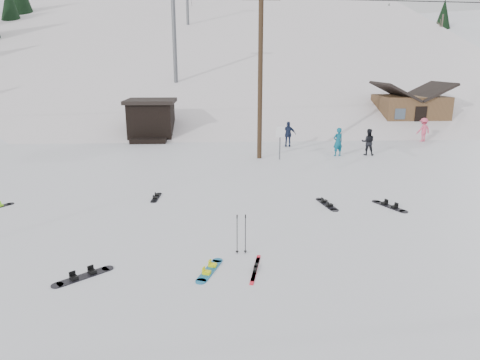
{
  "coord_description": "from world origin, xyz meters",
  "views": [
    {
      "loc": [
        -0.36,
        -9.62,
        5.22
      ],
      "look_at": [
        0.38,
        4.25,
        1.4
      ],
      "focal_mm": 32.0,
      "sensor_mm": 36.0,
      "label": 1
    }
  ],
  "objects_px": {
    "hero_skis": "(255,269)",
    "cabin": "(409,111)",
    "utility_pole": "(260,73)",
    "hero_snowboard": "(210,270)"
  },
  "relations": [
    {
      "from": "hero_skis",
      "to": "cabin",
      "type": "bearing_deg",
      "value": 70.38
    },
    {
      "from": "hero_snowboard",
      "to": "utility_pole",
      "type": "bearing_deg",
      "value": 9.28
    },
    {
      "from": "hero_skis",
      "to": "utility_pole",
      "type": "bearing_deg",
      "value": 95.92
    },
    {
      "from": "hero_snowboard",
      "to": "hero_skis",
      "type": "distance_m",
      "value": 1.19
    },
    {
      "from": "utility_pole",
      "to": "cabin",
      "type": "distance_m",
      "value": 16.71
    },
    {
      "from": "cabin",
      "to": "hero_snowboard",
      "type": "xyz_separation_m",
      "value": [
        -15.61,
        -23.52,
        -1.46
      ]
    },
    {
      "from": "cabin",
      "to": "hero_skis",
      "type": "xyz_separation_m",
      "value": [
        -14.42,
        -23.5,
        -1.46
      ]
    },
    {
      "from": "hero_skis",
      "to": "hero_snowboard",
      "type": "bearing_deg",
      "value": -167.46
    },
    {
      "from": "cabin",
      "to": "hero_snowboard",
      "type": "height_order",
      "value": "cabin"
    },
    {
      "from": "cabin",
      "to": "utility_pole",
      "type": "bearing_deg",
      "value": -142.44
    }
  ]
}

